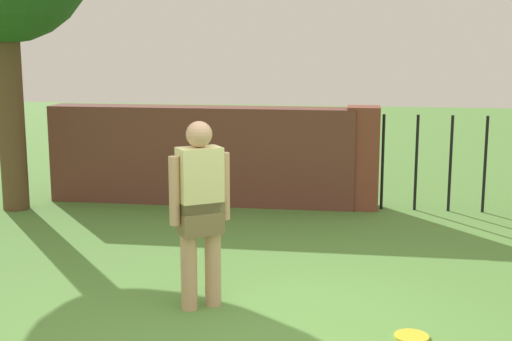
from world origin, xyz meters
name	(u,v)px	position (x,y,z in m)	size (l,w,h in m)	color
brick_wall	(201,155)	(-1.50, 4.63, 0.68)	(4.30, 0.50, 1.37)	brown
person	(200,206)	(-0.60, 0.70, 0.90)	(0.46, 0.38, 1.62)	tan
fence_gate	(468,160)	(2.14, 4.63, 0.70)	(3.22, 0.44, 1.40)	brown
frisbee_yellow	(412,336)	(1.16, 0.31, 0.01)	(0.27, 0.27, 0.02)	yellow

